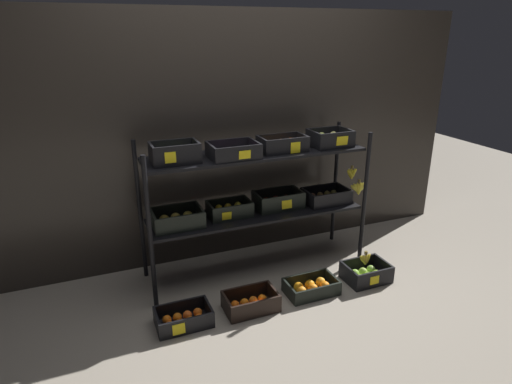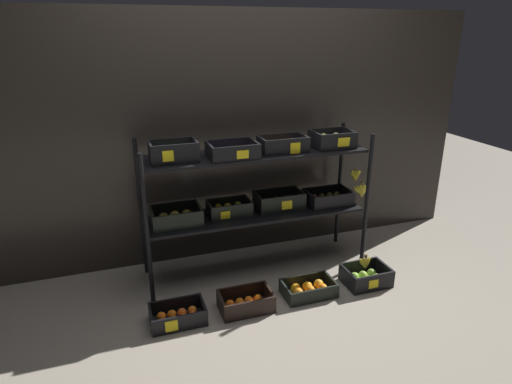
{
  "view_description": "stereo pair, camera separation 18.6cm",
  "coord_description": "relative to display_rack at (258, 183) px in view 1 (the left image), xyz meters",
  "views": [
    {
      "loc": [
        -1.18,
        -2.88,
        1.8
      ],
      "look_at": [
        0.0,
        0.0,
        0.65
      ],
      "focal_mm": 30.84,
      "sensor_mm": 36.0,
      "label": 1
    },
    {
      "loc": [
        -1.01,
        -2.95,
        1.8
      ],
      "look_at": [
        0.0,
        0.0,
        0.65
      ],
      "focal_mm": 30.84,
      "sensor_mm": 36.0,
      "label": 2
    }
  ],
  "objects": [
    {
      "name": "ground_plane",
      "position": [
        -0.01,
        0.01,
        -0.73
      ],
      "size": [
        10.0,
        10.0,
        0.0
      ],
      "primitive_type": "plane",
      "color": "gray"
    },
    {
      "name": "display_rack",
      "position": [
        0.0,
        0.0,
        0.0
      ],
      "size": [
        1.81,
        0.46,
        1.1
      ],
      "color": "black",
      "rests_on": "ground_plane"
    },
    {
      "name": "banana_bunch_loose",
      "position": [
        0.68,
        -0.48,
        -0.54
      ],
      "size": [
        0.12,
        0.05,
        0.11
      ],
      "color": "brown",
      "rests_on": "crate_ground_apple_green"
    },
    {
      "name": "storefront_wall",
      "position": [
        -0.01,
        0.43,
        0.25
      ],
      "size": [
        4.08,
        0.12,
        1.96
      ],
      "primitive_type": "cube",
      "color": "#2D2823",
      "rests_on": "ground_plane"
    },
    {
      "name": "crate_ground_apple_green",
      "position": [
        0.7,
        -0.48,
        -0.68
      ],
      "size": [
        0.33,
        0.25,
        0.14
      ],
      "color": "black",
      "rests_on": "ground_plane"
    },
    {
      "name": "crate_ground_orange",
      "position": [
        0.23,
        -0.47,
        -0.68
      ],
      "size": [
        0.38,
        0.23,
        0.11
      ],
      "color": "black",
      "rests_on": "ground_plane"
    },
    {
      "name": "crate_ground_left_tangerine",
      "position": [
        -0.26,
        -0.5,
        -0.68
      ],
      "size": [
        0.36,
        0.22,
        0.13
      ],
      "color": "black",
      "rests_on": "ground_plane"
    },
    {
      "name": "crate_ground_tangerine",
      "position": [
        -0.72,
        -0.49,
        -0.68
      ],
      "size": [
        0.36,
        0.23,
        0.12
      ],
      "color": "black",
      "rests_on": "ground_plane"
    }
  ]
}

